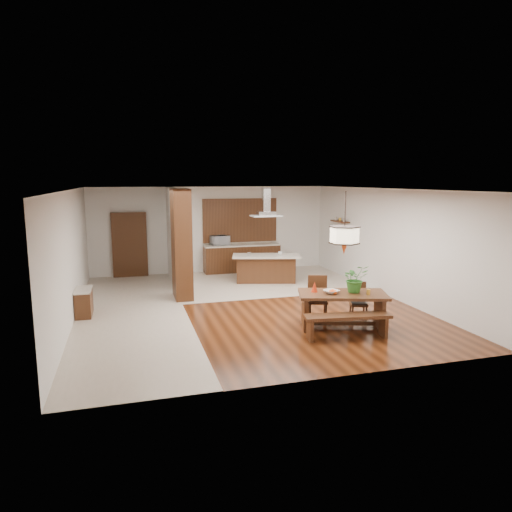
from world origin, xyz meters
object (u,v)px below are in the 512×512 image
object	(u,v)px
hallway_console	(84,302)
foliage_plant	(355,279)
kitchen_island	(266,268)
microwave	(220,240)
range_hood	(266,202)
dining_chair_left	(318,298)
fruit_bowl	(331,292)
pendant_lantern	(345,223)
dining_table	(342,302)
dining_chair_right	(359,302)
island_cup	(280,253)
dining_bench	(347,326)

from	to	relation	value
hallway_console	foliage_plant	world-z (taller)	foliage_plant
kitchen_island	microwave	size ratio (longest dim) A/B	3.78
range_hood	microwave	size ratio (longest dim) A/B	1.53
dining_chair_left	fruit_bowl	size ratio (longest dim) A/B	3.21
pendant_lantern	foliage_plant	xyz separation A→B (m)	(0.28, -0.01, -1.19)
dining_table	foliage_plant	world-z (taller)	foliage_plant
dining_chair_right	hallway_console	bearing A→B (deg)	179.12
range_hood	microwave	world-z (taller)	range_hood
range_hood	hallway_console	bearing A→B (deg)	-156.56
hallway_console	dining_chair_left	distance (m)	5.41
hallway_console	dining_chair_right	world-z (taller)	dining_chair_right
hallway_console	dining_table	bearing A→B (deg)	-24.71
fruit_bowl	dining_chair_right	bearing A→B (deg)	23.40
pendant_lantern	island_cup	world-z (taller)	pendant_lantern
dining_chair_left	microwave	xyz separation A→B (m)	(-1.05, 5.79, 0.62)
dining_table	island_cup	xyz separation A→B (m)	(0.19, 4.60, 0.34)
kitchen_island	dining_chair_right	bearing A→B (deg)	-63.51
kitchen_island	range_hood	distance (m)	2.03
dining_chair_left	island_cup	distance (m)	3.98
dining_table	pendant_lantern	bearing A→B (deg)	116.57
pendant_lantern	dining_chair_right	bearing A→B (deg)	33.31
dining_bench	dining_chair_right	distance (m)	1.32
kitchen_island	microwave	xyz separation A→B (m)	(-1.08, 1.77, 0.68)
dining_bench	range_hood	distance (m)	5.77
hallway_console	kitchen_island	xyz separation A→B (m)	(5.12, 2.22, 0.12)
pendant_lantern	foliage_plant	size ratio (longest dim) A/B	2.21
foliage_plant	kitchen_island	bearing A→B (deg)	96.38
dining_chair_right	foliage_plant	size ratio (longest dim) A/B	1.43
fruit_bowl	kitchen_island	bearing A→B (deg)	89.94
dining_chair_right	kitchen_island	size ratio (longest dim) A/B	0.38
hallway_console	dining_chair_left	bearing A→B (deg)	-19.43
foliage_plant	range_hood	bearing A→B (deg)	96.37
dining_bench	range_hood	size ratio (longest dim) A/B	1.93
hallway_console	fruit_bowl	xyz separation A→B (m)	(5.12, -2.44, 0.49)
dining_bench	foliage_plant	size ratio (longest dim) A/B	2.94
hallway_console	pendant_lantern	distance (m)	6.22
pendant_lantern	island_cup	size ratio (longest dim) A/B	10.35
dining_table	pendant_lantern	xyz separation A→B (m)	(-0.00, 0.00, 1.68)
dining_bench	dining_chair_left	world-z (taller)	dining_chair_left
dining_bench	foliage_plant	xyz separation A→B (m)	(0.48, 0.63, 0.82)
fruit_bowl	kitchen_island	xyz separation A→B (m)	(0.00, 4.66, -0.37)
pendant_lantern	island_cup	distance (m)	4.80
kitchen_island	island_cup	size ratio (longest dim) A/B	17.50
dining_chair_left	range_hood	size ratio (longest dim) A/B	1.10
dining_chair_left	pendant_lantern	size ratio (longest dim) A/B	0.75
kitchen_island	range_hood	xyz separation A→B (m)	(-0.00, 0.00, 2.03)
foliage_plant	fruit_bowl	size ratio (longest dim) A/B	1.92
hallway_console	foliage_plant	bearing A→B (deg)	-23.68
dining_table	pendant_lantern	world-z (taller)	pendant_lantern
dining_chair_right	pendant_lantern	world-z (taller)	pendant_lantern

